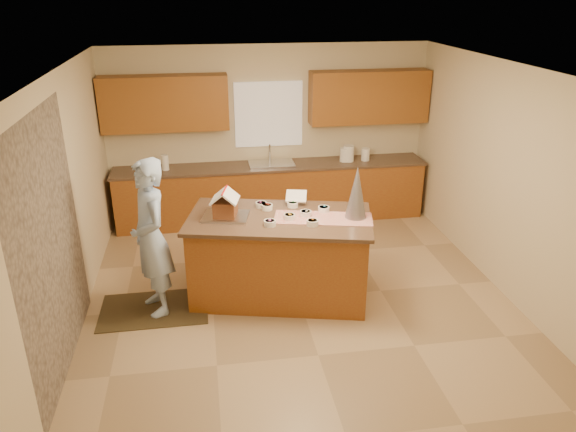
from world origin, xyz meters
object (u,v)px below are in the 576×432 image
object	(u,v)px
boy	(151,238)
tinsel_tree	(357,192)
island_base	(280,259)
gingerbread_house	(225,206)

from	to	relation	value
boy	tinsel_tree	bearing A→B (deg)	68.75
tinsel_tree	boy	bearing A→B (deg)	178.90
tinsel_tree	boy	xyz separation A→B (m)	(-2.31, 0.04, -0.42)
island_base	tinsel_tree	world-z (taller)	tinsel_tree
boy	gingerbread_house	bearing A→B (deg)	82.78
island_base	boy	size ratio (longest dim) A/B	1.11
tinsel_tree	gingerbread_house	distance (m)	1.50
island_base	gingerbread_house	distance (m)	0.92
island_base	gingerbread_house	xyz separation A→B (m)	(-0.61, 0.09, 0.68)
island_base	boy	bearing A→B (deg)	-162.48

